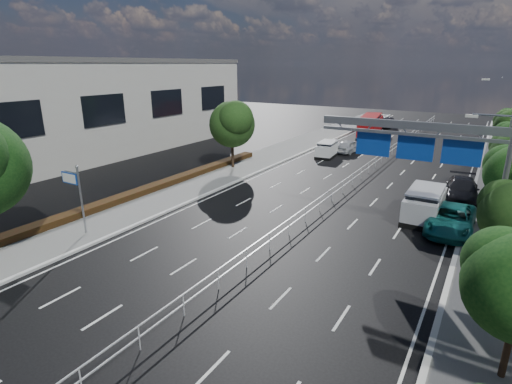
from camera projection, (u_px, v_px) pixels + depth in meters
The scene contains 22 objects.
ground at pixel (229, 281), 19.02m from camera, with size 160.00×160.00×0.00m, color black.
sidewalk_near at pixel (76, 230), 24.64m from camera, with size 5.00×140.00×0.14m, color slate.
sidewalk_far at pixel (511, 371), 13.35m from camera, with size 5.00×140.00×0.14m, color slate.
kerb_near at pixel (103, 239), 23.41m from camera, with size 0.25×140.00×0.15m, color silver.
kerb_far at pixel (431, 345), 14.58m from camera, with size 0.25×140.00×0.15m, color silver.
median_fence at pixel (366, 169), 37.21m from camera, with size 0.05×85.00×1.02m.
hedge_near at pixel (120, 199), 29.52m from camera, with size 1.00×36.00×0.44m, color black.
toilet_sign at pixel (75, 187), 23.49m from camera, with size 1.62×0.18×4.34m.
overhead_gantry at pixel (429, 144), 22.19m from camera, with size 10.24×0.38×7.45m.
streetlight_far at pixel (507, 122), 33.47m from camera, with size 2.78×2.40×9.00m.
near_building at pixel (106, 107), 46.90m from camera, with size 12.00×38.00×10.00m, color beige.
near_tree_back at pixel (232, 122), 38.13m from camera, with size 4.84×4.51×6.69m.
far_tree_h at pixel (512, 119), 48.73m from camera, with size 3.41×3.18×4.91m.
white_minivan at pixel (327, 149), 44.33m from camera, with size 2.06×4.12×1.73m.
red_bus at pixel (370, 125), 57.30m from camera, with size 3.65×10.08×2.94m.
near_car_silver at pixel (349, 146), 46.46m from camera, with size 1.79×4.44×1.51m, color #B1B4B9.
near_car_dark at pixel (387, 122), 64.86m from camera, with size 1.77×5.07×1.67m, color black.
silver_minivan at pixel (424, 204), 26.48m from camera, with size 2.12×5.00×2.08m.
parked_car_teal at pixel (451, 219), 24.49m from camera, with size 2.61×5.66×1.57m, color #186F6C.
parked_car_dark at pixel (462, 190), 30.19m from camera, with size 2.25×5.54×1.61m, color black.
pedestrian_a at pixel (507, 277), 17.50m from camera, with size 0.59×0.38×1.61m, color gray.
pedestrian_b at pixel (509, 185), 30.36m from camera, with size 0.91×0.71×1.88m, color gray.
Camera 1 is at (9.78, -13.73, 9.87)m, focal length 28.00 mm.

